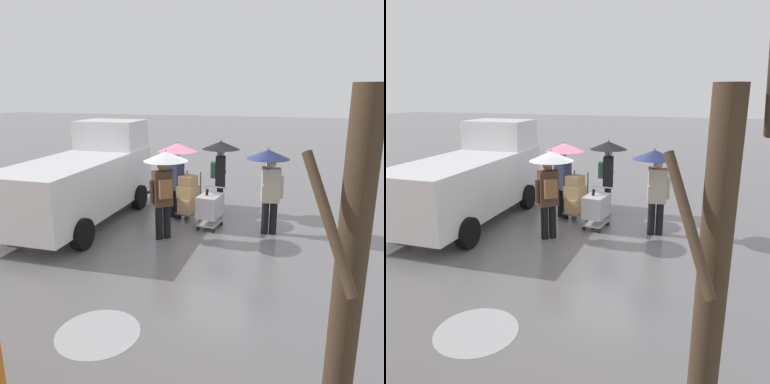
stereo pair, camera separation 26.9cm
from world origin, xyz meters
The scene contains 11 objects.
ground_plane centered at (0.00, 0.00, 0.00)m, with size 90.00×90.00×0.00m, color slate.
slush_patch_near_cluster centered at (3.40, -0.66, 0.00)m, with size 1.26×1.26×0.01m, color #999BA0.
slush_patch_under_van centered at (0.35, 5.06, 0.00)m, with size 1.24×1.24×0.01m, color #ADAFB5.
cargo_van_parked_right centered at (3.33, 0.54, 1.18)m, with size 2.30×5.39×2.60m.
shopping_cart_vendor centered at (-0.09, 0.20, 0.57)m, with size 0.64×0.88×1.04m.
hand_dolly_boxes centered at (0.65, -0.27, 0.69)m, with size 0.67×0.81×1.32m.
pedestrian_pink_side centered at (0.76, 1.21, 1.57)m, with size 1.04×1.04×2.15m.
pedestrian_black_side centered at (-1.54, 0.17, 1.58)m, with size 1.04×1.04×2.15m.
pedestrian_white_side centered at (-0.05, -1.07, 1.57)m, with size 1.04×1.04×2.15m.
pedestrian_far_side centered at (0.99, -0.31, 1.58)m, with size 1.04×1.04×2.15m.
bare_tree_near centered at (-2.82, 6.43, 1.90)m, with size 1.03×1.00×4.05m.
Camera 2 is at (-2.69, 9.30, 3.46)m, focal length 35.99 mm.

